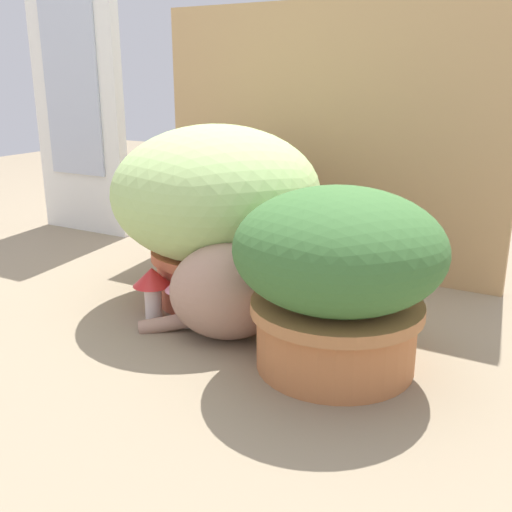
{
  "coord_description": "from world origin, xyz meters",
  "views": [
    {
      "loc": [
        0.7,
        -1.05,
        0.57
      ],
      "look_at": [
        0.07,
        0.04,
        0.18
      ],
      "focal_mm": 41.67,
      "sensor_mm": 36.0,
      "label": 1
    }
  ],
  "objects": [
    {
      "name": "ground_plane",
      "position": [
        0.0,
        0.0,
        0.0
      ],
      "size": [
        6.0,
        6.0,
        0.0
      ],
      "primitive_type": "plane",
      "color": "gray"
    },
    {
      "name": "cardboard_backdrop",
      "position": [
        -0.0,
        0.56,
        0.38
      ],
      "size": [
        1.06,
        0.03,
        0.76
      ],
      "primitive_type": "cube",
      "color": "tan",
      "rests_on": "ground"
    },
    {
      "name": "window_panel_white",
      "position": [
        -0.94,
        0.52,
        0.47
      ],
      "size": [
        0.4,
        0.05,
        0.94
      ],
      "color": "white",
      "rests_on": "ground"
    },
    {
      "name": "grass_planter",
      "position": [
        -0.12,
        0.17,
        0.25
      ],
      "size": [
        0.52,
        0.52,
        0.45
      ],
      "color": "#C16044",
      "rests_on": "ground"
    },
    {
      "name": "leafy_planter",
      "position": [
        0.29,
        -0.03,
        0.2
      ],
      "size": [
        0.41,
        0.41,
        0.37
      ],
      "color": "#BA7040",
      "rests_on": "ground"
    },
    {
      "name": "cat",
      "position": [
        0.05,
        -0.02,
        0.12
      ],
      "size": [
        0.38,
        0.28,
        0.32
      ],
      "color": "tan",
      "rests_on": "ground"
    },
    {
      "name": "mushroom_ornament_red",
      "position": [
        -0.18,
        -0.02,
        0.09
      ],
      "size": [
        0.09,
        0.09,
        0.13
      ],
      "color": "silver",
      "rests_on": "ground"
    },
    {
      "name": "mushroom_ornament_pink",
      "position": [
        -0.09,
        -0.02,
        0.09
      ],
      "size": [
        0.09,
        0.09,
        0.13
      ],
      "color": "beige",
      "rests_on": "ground"
    }
  ]
}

